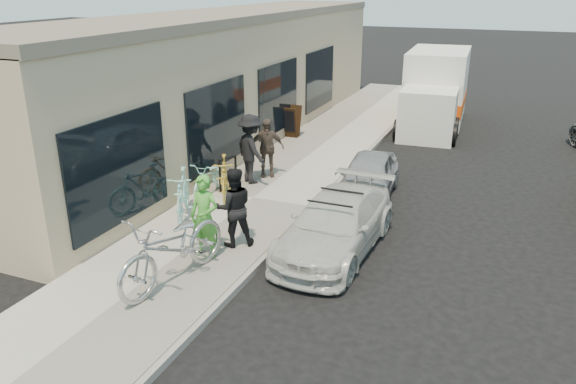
% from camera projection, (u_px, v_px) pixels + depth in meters
% --- Properties ---
extents(ground, '(120.00, 120.00, 0.00)m').
position_uv_depth(ground, '(280.00, 273.00, 10.53)').
color(ground, black).
rests_on(ground, ground).
extents(sidewalk, '(3.00, 34.00, 0.15)m').
position_uv_depth(sidewalk, '(253.00, 200.00, 13.81)').
color(sidewalk, '#A9A698').
rests_on(sidewalk, ground).
extents(curb, '(0.12, 34.00, 0.13)m').
position_uv_depth(curb, '(312.00, 210.00, 13.26)').
color(curb, gray).
rests_on(curb, ground).
extents(storefront, '(3.60, 20.00, 4.22)m').
position_uv_depth(storefront, '(230.00, 78.00, 18.56)').
color(storefront, tan).
rests_on(storefront, ground).
extents(bike_rack, '(0.24, 0.57, 0.84)m').
position_uv_depth(bike_rack, '(228.00, 170.00, 14.17)').
color(bike_rack, black).
rests_on(bike_rack, sidewalk).
extents(sandwich_board, '(0.64, 0.65, 1.04)m').
position_uv_depth(sandwich_board, '(290.00, 121.00, 18.97)').
color(sandwich_board, black).
rests_on(sandwich_board, sidewalk).
extents(sedan_white, '(1.75, 4.00, 1.18)m').
position_uv_depth(sedan_white, '(336.00, 224.00, 11.23)').
color(sedan_white, beige).
rests_on(sedan_white, ground).
extents(sedan_silver, '(1.57, 3.30, 1.09)m').
position_uv_depth(sedan_silver, '(368.00, 177.00, 14.04)').
color(sedan_silver, '#A1A1A6').
rests_on(sedan_silver, ground).
extents(moving_truck, '(2.40, 5.67, 2.73)m').
position_uv_depth(moving_truck, '(435.00, 93.00, 20.87)').
color(moving_truck, white).
rests_on(moving_truck, ground).
extents(tandem_bike, '(1.31, 2.65, 1.33)m').
position_uv_depth(tandem_bike, '(174.00, 247.00, 9.71)').
color(tandem_bike, '#B9B9BB').
rests_on(tandem_bike, sidewalk).
extents(woman_rider, '(0.61, 0.41, 1.63)m').
position_uv_depth(woman_rider, '(205.00, 217.00, 10.59)').
color(woman_rider, green).
rests_on(woman_rider, sidewalk).
extents(man_standing, '(1.00, 0.96, 1.62)m').
position_uv_depth(man_standing, '(234.00, 207.00, 11.05)').
color(man_standing, black).
rests_on(man_standing, sidewalk).
extents(cruiser_bike_a, '(1.22, 1.83, 1.07)m').
position_uv_depth(cruiser_bike_a, '(183.00, 194.00, 12.49)').
color(cruiser_bike_a, '#9CE9DB').
rests_on(cruiser_bike_a, sidewalk).
extents(cruiser_bike_b, '(0.70, 1.73, 0.89)m').
position_uv_depth(cruiser_bike_b, '(211.00, 178.00, 13.81)').
color(cruiser_bike_b, '#9CE9DB').
rests_on(cruiser_bike_b, sidewalk).
extents(cruiser_bike_c, '(1.19, 1.72, 1.02)m').
position_uv_depth(cruiser_bike_c, '(224.00, 178.00, 13.61)').
color(cruiser_bike_c, gold).
rests_on(cruiser_bike_c, sidewalk).
extents(bystander_a, '(1.35, 1.23, 1.82)m').
position_uv_depth(bystander_a, '(251.00, 149.00, 14.51)').
color(bystander_a, black).
rests_on(bystander_a, sidewalk).
extents(bystander_b, '(1.00, 0.79, 1.59)m').
position_uv_depth(bystander_b, '(267.00, 148.00, 15.03)').
color(bystander_b, '#4F4238').
rests_on(bystander_b, sidewalk).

